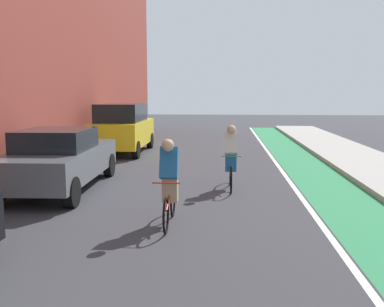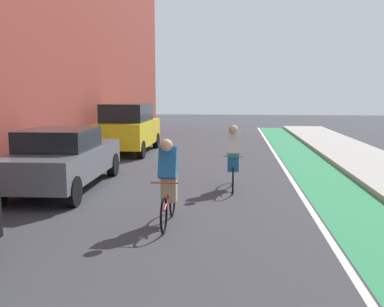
% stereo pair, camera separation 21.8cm
% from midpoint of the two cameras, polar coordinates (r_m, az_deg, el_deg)
% --- Properties ---
extents(ground_plane, '(73.50, 73.50, 0.00)m').
position_cam_midpoint_polar(ground_plane, '(11.61, 1.13, -3.85)').
color(ground_plane, '#38383D').
extents(bike_lane_paint, '(1.60, 33.41, 0.00)m').
position_cam_midpoint_polar(bike_lane_paint, '(13.78, 16.56, -2.28)').
color(bike_lane_paint, '#2D8451').
rests_on(bike_lane_paint, ground).
extents(lane_divider_stripe, '(0.12, 33.41, 0.00)m').
position_cam_midpoint_polar(lane_divider_stripe, '(13.64, 12.84, -2.25)').
color(lane_divider_stripe, white).
rests_on(lane_divider_stripe, ground).
extents(parked_sedan_gray, '(2.01, 4.60, 1.53)m').
position_cam_midpoint_polar(parked_sedan_gray, '(11.13, -16.34, -0.58)').
color(parked_sedan_gray, '#595B60').
rests_on(parked_sedan_gray, ground).
extents(parked_suv_yellow_cab, '(1.92, 4.24, 1.98)m').
position_cam_midpoint_polar(parked_suv_yellow_cab, '(17.40, -8.13, 3.43)').
color(parked_suv_yellow_cab, yellow).
rests_on(parked_suv_yellow_cab, ground).
extents(cyclist_mid, '(0.48, 1.69, 1.60)m').
position_cam_midpoint_polar(cyclist_mid, '(7.79, -2.38, -3.41)').
color(cyclist_mid, black).
rests_on(cyclist_mid, ground).
extents(cyclist_trailing, '(0.48, 1.74, 1.62)m').
position_cam_midpoint_polar(cyclist_trailing, '(10.73, 6.10, -0.47)').
color(cyclist_trailing, black).
rests_on(cyclist_trailing, ground).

